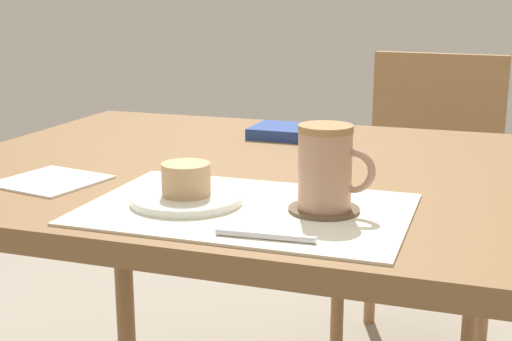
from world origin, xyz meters
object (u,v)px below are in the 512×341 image
Objects in this scene: dining_table at (301,205)px; pastry at (186,179)px; small_book at (294,132)px; wooden_chair at (425,193)px; coffee_mug at (327,167)px; pastry_plate at (187,199)px.

dining_table is 18.27× the size of pastry.
small_book is (-0.09, 0.26, 0.08)m from dining_table.
wooden_chair is 0.68m from small_book.
wooden_chair is 4.89× the size of small_book.
dining_table is 0.31m from coffee_mug.
dining_table is 7.92× the size of pastry_plate.
small_book is at bearing 88.69° from pastry_plate.
coffee_mug is (0.20, 0.02, 0.03)m from pastry.
wooden_chair is at bearing 68.73° from small_book.
small_book is at bearing 88.69° from pastry.
pastry is at bearing -109.74° from dining_table.
wooden_chair is 1.17m from pastry_plate.
coffee_mug is 0.66× the size of small_book.
pastry is at bearing -173.17° from coffee_mug.
dining_table is at bearing 85.42° from wooden_chair.
coffee_mug is at bearing 6.83° from pastry.
pastry is (-0.25, -1.11, 0.30)m from wooden_chair.
coffee_mug is 0.55m from small_book.
wooden_chair is (0.15, 0.83, -0.19)m from dining_table.
pastry_plate is at bearing 82.92° from wooden_chair.
pastry is 0.40× the size of small_book.
small_book is (-0.19, 0.52, -0.06)m from coffee_mug.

